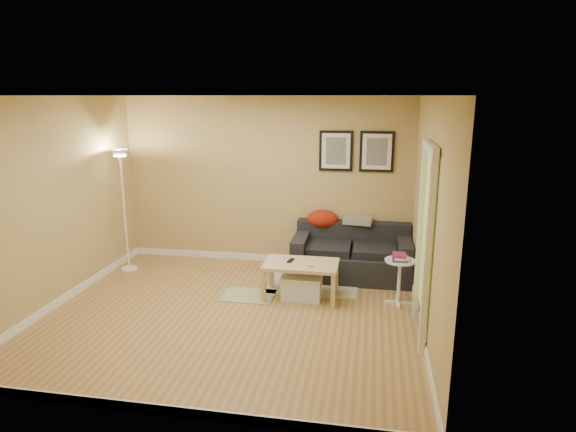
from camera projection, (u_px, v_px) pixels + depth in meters
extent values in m
plane|color=#A78447|center=(232.00, 313.00, 5.97)|extent=(4.50, 4.50, 0.00)
plane|color=white|center=(225.00, 96.00, 5.34)|extent=(4.50, 4.50, 0.00)
plane|color=tan|center=(266.00, 182.00, 7.57)|extent=(4.50, 0.00, 4.50)
plane|color=tan|center=(154.00, 269.00, 3.74)|extent=(4.50, 0.00, 4.50)
plane|color=tan|center=(54.00, 203.00, 6.03)|extent=(0.00, 4.00, 4.00)
plane|color=tan|center=(428.00, 219.00, 5.28)|extent=(0.00, 4.00, 4.00)
cube|color=white|center=(267.00, 258.00, 7.86)|extent=(4.50, 0.02, 0.10)
cube|color=white|center=(165.00, 410.00, 4.05)|extent=(4.50, 0.02, 0.10)
cube|color=white|center=(66.00, 297.00, 6.33)|extent=(0.02, 4.00, 0.10)
cube|color=white|center=(420.00, 324.00, 5.58)|extent=(0.02, 4.00, 0.10)
cube|color=beige|center=(313.00, 285.00, 6.86)|extent=(1.25, 0.85, 0.01)
cube|color=#668C4C|center=(248.00, 295.00, 6.49)|extent=(0.70, 0.50, 0.01)
cube|color=black|center=(291.00, 260.00, 6.39)|extent=(0.08, 0.17, 0.02)
cylinder|color=yellow|center=(310.00, 266.00, 6.18)|extent=(0.07, 0.07, 0.03)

